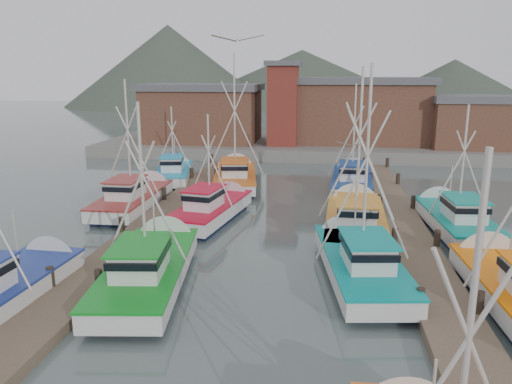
# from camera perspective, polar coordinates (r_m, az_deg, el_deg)

# --- Properties ---
(ground) EXTENTS (260.00, 260.00, 0.00)m
(ground) POSITION_cam_1_polar(r_m,az_deg,el_deg) (20.91, 0.41, -10.74)
(ground) COLOR #445250
(ground) RESTS_ON ground
(dock_left) EXTENTS (2.30, 46.00, 1.50)m
(dock_left) POSITION_cam_1_polar(r_m,az_deg,el_deg) (26.21, -13.79, -5.54)
(dock_left) COLOR #4E3F30
(dock_left) RESTS_ON ground
(dock_right) EXTENTS (2.30, 46.00, 1.50)m
(dock_right) POSITION_cam_1_polar(r_m,az_deg,el_deg) (24.83, 18.06, -6.90)
(dock_right) COLOR #4E3F30
(dock_right) RESTS_ON ground
(quay) EXTENTS (44.00, 16.00, 1.20)m
(quay) POSITION_cam_1_polar(r_m,az_deg,el_deg) (56.53, 5.41, 5.30)
(quay) COLOR slate
(quay) RESTS_ON ground
(shed_left) EXTENTS (12.72, 8.48, 6.20)m
(shed_left) POSITION_cam_1_polar(r_m,az_deg,el_deg) (55.73, -6.12, 9.03)
(shed_left) COLOR brown
(shed_left) RESTS_ON quay
(shed_center) EXTENTS (14.84, 9.54, 6.90)m
(shed_center) POSITION_cam_1_polar(r_m,az_deg,el_deg) (56.15, 11.71, 9.23)
(shed_center) COLOR brown
(shed_center) RESTS_ON quay
(shed_right) EXTENTS (8.48, 6.36, 5.20)m
(shed_right) POSITION_cam_1_polar(r_m,az_deg,el_deg) (55.06, 23.44, 7.44)
(shed_right) COLOR brown
(shed_right) RESTS_ON quay
(lookout_tower) EXTENTS (3.60, 3.60, 8.50)m
(lookout_tower) POSITION_cam_1_polar(r_m,az_deg,el_deg) (52.19, 3.09, 10.13)
(lookout_tower) COLOR maroon
(lookout_tower) RESTS_ON quay
(distant_hills) EXTENTS (175.00, 140.00, 42.00)m
(distant_hills) POSITION_cam_1_polar(r_m,az_deg,el_deg) (142.57, 1.88, 10.01)
(distant_hills) COLOR #414A3E
(distant_hills) RESTS_ON ground
(boat_4) EXTENTS (4.09, 9.73, 8.36)m
(boat_4) POSITION_cam_1_polar(r_m,az_deg,el_deg) (21.52, -11.93, -8.36)
(boat_4) COLOR #0F1733
(boat_4) RESTS_ON ground
(boat_5) EXTENTS (4.07, 9.40, 9.73)m
(boat_5) POSITION_cam_1_polar(r_m,az_deg,el_deg) (22.16, 11.58, -7.68)
(boat_5) COLOR #0F1733
(boat_5) RESTS_ON ground
(boat_6) EXTENTS (3.25, 8.70, 7.77)m
(boat_6) POSITION_cam_1_polar(r_m,az_deg,el_deg) (21.24, -26.76, -9.87)
(boat_6) COLOR #0F1733
(boat_6) RESTS_ON ground
(boat_8) EXTENTS (3.83, 8.62, 6.98)m
(boat_8) POSITION_cam_1_polar(r_m,az_deg,el_deg) (29.92, -4.83, -1.89)
(boat_8) COLOR #0F1733
(boat_8) RESTS_ON ground
(boat_9) EXTENTS (3.98, 9.99, 9.80)m
(boat_9) POSITION_cam_1_polar(r_m,az_deg,el_deg) (27.99, 11.29, -3.17)
(boat_9) COLOR #0F1733
(boat_9) RESTS_ON ground
(boat_10) EXTENTS (3.71, 9.10, 8.97)m
(boat_10) POSITION_cam_1_polar(r_m,az_deg,el_deg) (33.30, -13.59, -0.62)
(boat_10) COLOR #0F1733
(boat_10) RESTS_ON ground
(boat_11) EXTENTS (3.38, 8.91, 7.73)m
(boat_11) POSITION_cam_1_polar(r_m,az_deg,el_deg) (29.82, 21.61, -2.86)
(boat_11) COLOR #0F1733
(boat_11) RESTS_ON ground
(boat_12) EXTENTS (4.53, 10.07, 10.88)m
(boat_12) POSITION_cam_1_polar(r_m,az_deg,el_deg) (39.07, -2.37, 1.81)
(boat_12) COLOR #0F1733
(boat_12) RESTS_ON ground
(boat_13) EXTENTS (3.50, 9.25, 8.61)m
(boat_13) POSITION_cam_1_polar(r_m,az_deg,el_deg) (38.31, 10.90, 1.33)
(boat_13) COLOR #0F1733
(boat_13) RESTS_ON ground
(boat_14) EXTENTS (4.04, 8.47, 6.65)m
(boat_14) POSITION_cam_1_polar(r_m,az_deg,el_deg) (41.15, -9.30, 2.22)
(boat_14) COLOR #0F1733
(boat_14) RESTS_ON ground
(gull_near) EXTENTS (1.54, 0.66, 0.24)m
(gull_near) POSITION_cam_1_polar(r_m,az_deg,el_deg) (15.21, -2.13, 17.07)
(gull_near) COLOR gray
(gull_near) RESTS_ON ground
(gull_far) EXTENTS (1.55, 0.61, 0.24)m
(gull_far) POSITION_cam_1_polar(r_m,az_deg,el_deg) (23.08, 11.01, 5.39)
(gull_far) COLOR gray
(gull_far) RESTS_ON ground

